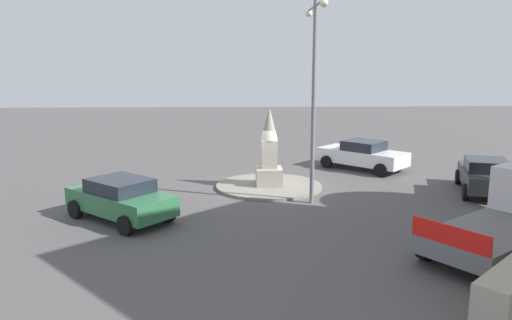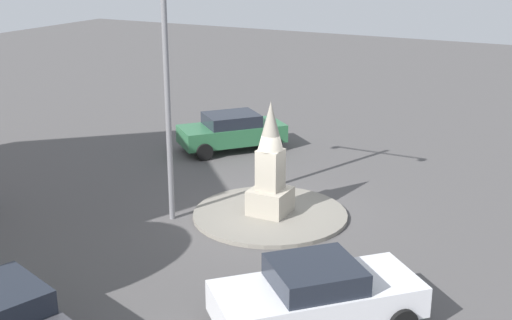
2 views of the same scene
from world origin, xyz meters
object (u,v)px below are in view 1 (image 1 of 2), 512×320
at_px(car_dark_grey_waiting, 484,175).
at_px(streetlamp, 314,80).
at_px(car_green_passing, 120,198).
at_px(monument, 269,153).
at_px(car_white_far_side, 363,155).

bearing_deg(car_dark_grey_waiting, streetlamp, 99.10).
relative_size(streetlamp, car_green_passing, 1.83).
bearing_deg(monument, streetlamp, -149.17).
distance_m(monument, car_white_far_side, 6.14).
bearing_deg(monument, car_white_far_side, -54.49).
bearing_deg(car_white_far_side, streetlamp, 149.99).
relative_size(monument, streetlamp, 0.44).
xyz_separation_m(streetlamp, car_white_far_side, (6.02, -3.47, -3.93)).
bearing_deg(streetlamp, car_white_far_side, -30.01).
relative_size(monument, car_dark_grey_waiting, 0.79).
bearing_deg(car_green_passing, streetlamp, -74.93).
xyz_separation_m(monument, car_white_far_side, (3.54, -4.96, -0.78)).
distance_m(car_dark_grey_waiting, car_white_far_side, 6.18).
bearing_deg(car_white_far_side, monument, 125.51).
bearing_deg(car_white_far_side, car_green_passing, 127.31).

